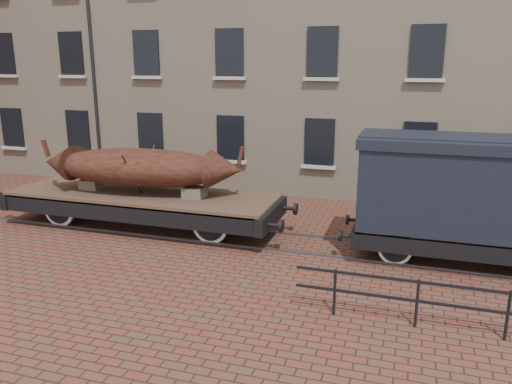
% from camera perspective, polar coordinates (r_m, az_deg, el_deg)
% --- Properties ---
extents(ground, '(90.00, 90.00, 0.00)m').
position_cam_1_polar(ground, '(14.71, -0.42, -5.39)').
color(ground, '#513528').
extents(warehouse_cream, '(40.00, 10.19, 14.00)m').
position_cam_1_polar(warehouse_cream, '(23.25, 15.23, 18.99)').
color(warehouse_cream, beige).
rests_on(warehouse_cream, ground).
extents(rail_track, '(30.00, 1.52, 0.06)m').
position_cam_1_polar(rail_track, '(14.70, -0.42, -5.28)').
color(rail_track, '#59595E').
rests_on(rail_track, ground).
extents(flatcar_wagon, '(9.47, 2.57, 1.43)m').
position_cam_1_polar(flatcar_wagon, '(15.88, -12.88, -0.88)').
color(flatcar_wagon, brown).
rests_on(flatcar_wagon, ground).
extents(iron_boat, '(6.55, 2.33, 1.57)m').
position_cam_1_polar(iron_boat, '(15.64, -13.12, 2.79)').
color(iron_boat, '#5B271C').
rests_on(iron_boat, flatcar_wagon).
extents(goods_van, '(6.32, 2.30, 3.27)m').
position_cam_1_polar(goods_van, '(13.56, 23.47, 0.67)').
color(goods_van, black).
rests_on(goods_van, ground).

